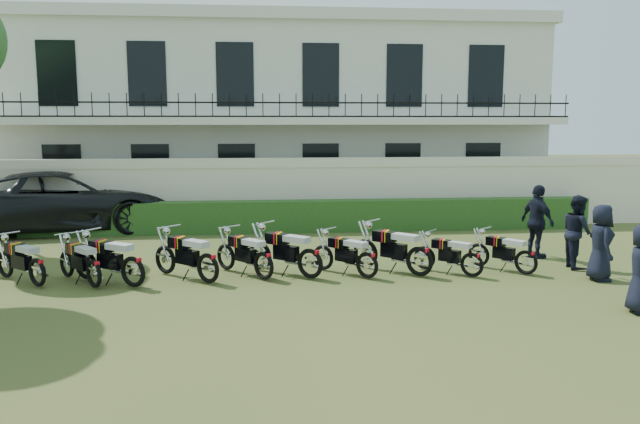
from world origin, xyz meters
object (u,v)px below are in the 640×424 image
object	(u,v)px
motorcycle_0	(37,266)
motorcycle_9	(526,256)
motorcycle_4	(264,259)
motorcycle_7	(420,254)
motorcycle_6	(367,259)
motorcycle_1	(94,267)
motorcycle_3	(208,261)
motorcycle_5	(310,256)
motorcycle_2	(133,264)
officer_4	(578,232)
motorcycle_8	(472,259)
officer_3	(601,243)
suv	(66,201)
officer_5	(537,222)

from	to	relation	value
motorcycle_0	motorcycle_9	distance (m)	10.74
motorcycle_4	motorcycle_7	bearing A→B (deg)	-41.87
motorcycle_6	motorcycle_1	bearing A→B (deg)	137.52
motorcycle_0	motorcycle_7	size ratio (longest dim) A/B	0.92
motorcycle_4	motorcycle_9	xyz separation A→B (m)	(5.97, -0.08, -0.05)
motorcycle_3	motorcycle_5	distance (m)	2.24
motorcycle_2	officer_4	distance (m)	10.28
motorcycle_7	motorcycle_8	distance (m)	1.18
motorcycle_9	motorcycle_2	bearing A→B (deg)	141.05
motorcycle_8	motorcycle_9	bearing A→B (deg)	-42.53
motorcycle_2	motorcycle_6	distance (m)	5.05
motorcycle_5	officer_3	bearing A→B (deg)	-55.79
motorcycle_4	motorcycle_5	world-z (taller)	motorcycle_5
suv	motorcycle_7	bearing A→B (deg)	-136.71
motorcycle_4	officer_5	world-z (taller)	officer_5
motorcycle_1	suv	size ratio (longest dim) A/B	0.21
motorcycle_9	officer_3	size ratio (longest dim) A/B	0.82
motorcycle_1	motorcycle_8	size ratio (longest dim) A/B	1.13
motorcycle_6	officer_3	bearing A→B (deg)	-51.01
motorcycle_0	motorcycle_4	xyz separation A→B (m)	(4.77, 0.15, 0.01)
motorcycle_2	motorcycle_5	xyz separation A→B (m)	(3.77, 0.39, 0.01)
motorcycle_7	officer_5	xyz separation A→B (m)	(3.51, 1.73, 0.41)
motorcycle_1	suv	xyz separation A→B (m)	(-2.72, 7.28, 0.49)
motorcycle_6	officer_5	world-z (taller)	officer_5
motorcycle_5	motorcycle_7	bearing A→B (deg)	-50.81
suv	motorcycle_8	bearing A→B (deg)	-134.27
motorcycle_3	officer_3	bearing A→B (deg)	-50.22
motorcycle_3	motorcycle_4	bearing A→B (deg)	-37.14
motorcycle_1	motorcycle_6	bearing A→B (deg)	-37.99
officer_3	officer_5	world-z (taller)	officer_5
motorcycle_1	motorcycle_5	distance (m)	4.60
motorcycle_1	suv	bearing A→B (deg)	69.99
motorcycle_4	suv	size ratio (longest dim) A/B	0.22
motorcycle_0	motorcycle_4	size ratio (longest dim) A/B	0.98
motorcycle_2	motorcycle_8	distance (m)	7.41
motorcycle_5	motorcycle_6	bearing A→B (deg)	-54.16
motorcycle_4	suv	xyz separation A→B (m)	(-6.27, 6.93, 0.48)
officer_5	motorcycle_7	bearing A→B (deg)	99.38
motorcycle_4	motorcycle_9	distance (m)	5.97
motorcycle_7	suv	world-z (taller)	suv
suv	officer_3	size ratio (longest dim) A/B	4.13
motorcycle_4	motorcycle_8	xyz separation A→B (m)	(4.66, -0.19, -0.05)
motorcycle_0	motorcycle_7	distance (m)	8.27
motorcycle_0	motorcycle_3	xyz separation A→B (m)	(3.57, -0.07, 0.04)
motorcycle_4	motorcycle_6	distance (m)	2.30
officer_4	motorcycle_0	bearing A→B (deg)	99.89
motorcycle_4	motorcycle_1	bearing A→B (deg)	144.34
motorcycle_1	motorcycle_8	xyz separation A→B (m)	(8.22, 0.17, -0.04)
suv	officer_3	distance (m)	15.63
motorcycle_3	motorcycle_8	xyz separation A→B (m)	(5.86, 0.03, -0.08)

